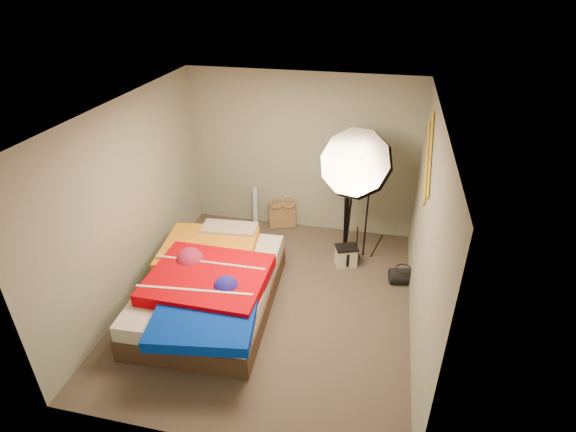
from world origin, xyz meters
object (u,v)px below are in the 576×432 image
(duffel_bag, at_px, (402,276))
(camera_tripod, at_px, (348,206))
(tote_bag, at_px, (282,215))
(camera_case, at_px, (346,256))
(wrapping_roll, at_px, (255,208))
(bed, at_px, (210,286))
(photo_umbrella, at_px, (357,164))

(duffel_bag, distance_m, camera_tripod, 1.25)
(tote_bag, xyz_separation_m, camera_case, (1.14, -0.87, -0.07))
(tote_bag, distance_m, camera_tripod, 1.29)
(tote_bag, bearing_deg, duffel_bag, -50.91)
(tote_bag, xyz_separation_m, wrapping_roll, (-0.43, -0.08, 0.12))
(duffel_bag, bearing_deg, bed, -168.32)
(photo_umbrella, bearing_deg, camera_tripod, 116.43)
(wrapping_roll, bearing_deg, photo_umbrella, -19.07)
(photo_umbrella, distance_m, camera_tripod, 0.76)
(wrapping_roll, relative_size, duffel_bag, 1.93)
(wrapping_roll, distance_m, camera_tripod, 1.61)
(bed, xyz_separation_m, camera_tripod, (1.50, 1.68, 0.42))
(tote_bag, height_order, photo_umbrella, photo_umbrella)
(tote_bag, xyz_separation_m, camera_tripod, (1.09, -0.45, 0.52))
(camera_case, bearing_deg, duffel_bag, -37.45)
(duffel_bag, distance_m, bed, 2.57)
(camera_case, relative_size, photo_umbrella, 0.14)
(duffel_bag, xyz_separation_m, camera_tripod, (-0.85, 0.67, 0.63))
(tote_bag, distance_m, camera_case, 1.44)
(duffel_bag, bearing_deg, wrapping_roll, 144.57)
(duffel_bag, bearing_deg, camera_case, 151.11)
(tote_bag, distance_m, photo_umbrella, 1.84)
(tote_bag, distance_m, bed, 2.18)
(wrapping_roll, height_order, camera_tripod, camera_tripod)
(camera_case, height_order, photo_umbrella, photo_umbrella)
(duffel_bag, relative_size, bed, 0.14)
(tote_bag, distance_m, duffel_bag, 2.24)
(photo_umbrella, relative_size, camera_tripod, 1.60)
(wrapping_roll, distance_m, camera_case, 1.77)
(photo_umbrella, xyz_separation_m, camera_tripod, (-0.09, 0.18, -0.74))
(duffel_bag, xyz_separation_m, bed, (-2.35, -1.02, 0.21))
(tote_bag, height_order, bed, bed)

